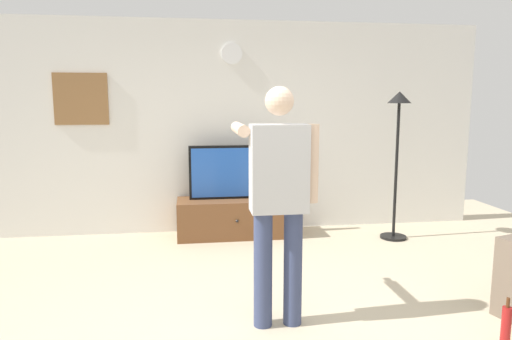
{
  "coord_description": "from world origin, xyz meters",
  "views": [
    {
      "loc": [
        -0.63,
        -3.06,
        1.7
      ],
      "look_at": [
        -0.03,
        1.2,
        1.05
      ],
      "focal_mm": 32.5,
      "sensor_mm": 36.0,
      "label": 1
    }
  ],
  "objects_px": {
    "tv_stand": "(235,217)",
    "television": "(234,172)",
    "person_standing_nearer_lamp": "(278,193)",
    "framed_picture": "(81,99)",
    "beverage_bottle": "(506,325)",
    "wall_clock": "(232,54)",
    "floor_lamp": "(398,134)"
  },
  "relations": [
    {
      "from": "framed_picture",
      "to": "beverage_bottle",
      "type": "relative_size",
      "value": 1.85
    },
    {
      "from": "framed_picture",
      "to": "person_standing_nearer_lamp",
      "type": "bearing_deg",
      "value": -53.81
    },
    {
      "from": "tv_stand",
      "to": "wall_clock",
      "type": "bearing_deg",
      "value": 90.0
    },
    {
      "from": "floor_lamp",
      "to": "person_standing_nearer_lamp",
      "type": "height_order",
      "value": "floor_lamp"
    },
    {
      "from": "framed_picture",
      "to": "beverage_bottle",
      "type": "height_order",
      "value": "framed_picture"
    },
    {
      "from": "tv_stand",
      "to": "television",
      "type": "xyz_separation_m",
      "value": [
        0.0,
        0.05,
        0.57
      ]
    },
    {
      "from": "person_standing_nearer_lamp",
      "to": "floor_lamp",
      "type": "bearing_deg",
      "value": 47.32
    },
    {
      "from": "wall_clock",
      "to": "floor_lamp",
      "type": "xyz_separation_m",
      "value": [
        1.94,
        -0.66,
        -0.99
      ]
    },
    {
      "from": "tv_stand",
      "to": "person_standing_nearer_lamp",
      "type": "bearing_deg",
      "value": -87.59
    },
    {
      "from": "television",
      "to": "framed_picture",
      "type": "distance_m",
      "value": 2.08
    },
    {
      "from": "television",
      "to": "wall_clock",
      "type": "distance_m",
      "value": 1.49
    },
    {
      "from": "person_standing_nearer_lamp",
      "to": "tv_stand",
      "type": "bearing_deg",
      "value": 92.41
    },
    {
      "from": "tv_stand",
      "to": "beverage_bottle",
      "type": "bearing_deg",
      "value": -60.79
    },
    {
      "from": "tv_stand",
      "to": "floor_lamp",
      "type": "relative_size",
      "value": 0.8
    },
    {
      "from": "television",
      "to": "person_standing_nearer_lamp",
      "type": "height_order",
      "value": "person_standing_nearer_lamp"
    },
    {
      "from": "television",
      "to": "wall_clock",
      "type": "relative_size",
      "value": 4.28
    },
    {
      "from": "tv_stand",
      "to": "television",
      "type": "relative_size",
      "value": 1.27
    },
    {
      "from": "television",
      "to": "framed_picture",
      "type": "relative_size",
      "value": 1.76
    },
    {
      "from": "wall_clock",
      "to": "beverage_bottle",
      "type": "height_order",
      "value": "wall_clock"
    },
    {
      "from": "person_standing_nearer_lamp",
      "to": "framed_picture",
      "type": "bearing_deg",
      "value": 126.19
    },
    {
      "from": "television",
      "to": "person_standing_nearer_lamp",
      "type": "xyz_separation_m",
      "value": [
        0.1,
        -2.42,
        0.21
      ]
    },
    {
      "from": "wall_clock",
      "to": "framed_picture",
      "type": "bearing_deg",
      "value": 179.85
    },
    {
      "from": "wall_clock",
      "to": "tv_stand",
      "type": "bearing_deg",
      "value": -90.0
    },
    {
      "from": "framed_picture",
      "to": "beverage_bottle",
      "type": "distance_m",
      "value": 4.98
    },
    {
      "from": "tv_stand",
      "to": "beverage_bottle",
      "type": "height_order",
      "value": "tv_stand"
    },
    {
      "from": "tv_stand",
      "to": "television",
      "type": "height_order",
      "value": "television"
    },
    {
      "from": "framed_picture",
      "to": "floor_lamp",
      "type": "height_order",
      "value": "framed_picture"
    },
    {
      "from": "television",
      "to": "beverage_bottle",
      "type": "distance_m",
      "value": 3.43
    },
    {
      "from": "floor_lamp",
      "to": "beverage_bottle",
      "type": "bearing_deg",
      "value": -97.19
    },
    {
      "from": "television",
      "to": "beverage_bottle",
      "type": "xyz_separation_m",
      "value": [
        1.62,
        -2.95,
        -0.67
      ]
    },
    {
      "from": "floor_lamp",
      "to": "person_standing_nearer_lamp",
      "type": "xyz_separation_m",
      "value": [
        -1.84,
        -2.0,
        -0.27
      ]
    },
    {
      "from": "floor_lamp",
      "to": "person_standing_nearer_lamp",
      "type": "distance_m",
      "value": 2.73
    }
  ]
}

